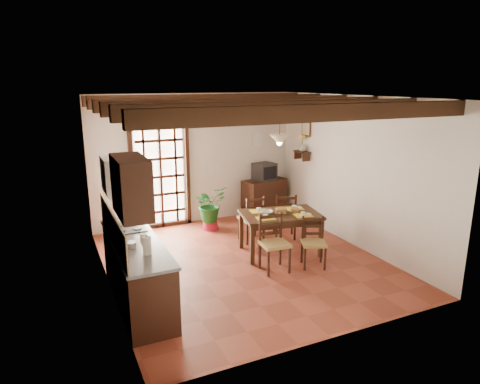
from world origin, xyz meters
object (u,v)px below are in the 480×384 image
chair_far_right (284,224)px  chair_near_right (313,251)px  crt_tv (264,171)px  chair_near_left (274,253)px  chair_far_left (251,226)px  potted_plant (210,203)px  pendant_lamp (279,138)px  kitchen_counter (137,270)px  dining_table (280,218)px  sideboard (264,198)px

chair_far_right → chair_near_right: bearing=101.5°
crt_tv → chair_far_right: bearing=-114.6°
chair_near_left → chair_far_left: size_ratio=1.03×
potted_plant → pendant_lamp: bearing=-66.6°
chair_far_left → pendant_lamp: 1.92m
pendant_lamp → chair_near_right: bearing=-76.1°
kitchen_counter → pendant_lamp: bearing=16.9°
dining_table → crt_tv: bearing=80.3°
chair_near_right → chair_far_right: bearing=103.2°
sideboard → potted_plant: potted_plant is taller
chair_far_left → potted_plant: 1.12m
kitchen_counter → chair_near_right: (2.94, -0.03, -0.21)m
kitchen_counter → chair_near_left: size_ratio=2.38×
pendant_lamp → chair_far_left: bearing=107.5°
chair_near_left → chair_far_right: chair_near_left is taller
chair_near_left → potted_plant: size_ratio=0.49×
crt_tv → pendant_lamp: (-0.77, -1.99, 1.03)m
dining_table → potted_plant: 1.86m
sideboard → crt_tv: 0.62m
kitchen_counter → chair_far_right: 3.47m
kitchen_counter → potted_plant: (2.03, 2.45, 0.10)m
chair_near_left → chair_far_right: size_ratio=1.02×
chair_near_right → sideboard: (0.56, 2.85, 0.16)m
chair_far_left → sideboard: bearing=-128.6°
pendant_lamp → chair_near_left: bearing=-122.8°
dining_table → chair_far_left: 0.86m
kitchen_counter → pendant_lamp: pendant_lamp is taller
dining_table → chair_near_left: 0.86m
kitchen_counter → chair_far_right: (3.19, 1.36, -0.18)m
chair_near_right → sideboard: 2.91m
dining_table → chair_far_right: (0.46, 0.63, -0.36)m
chair_near_right → sideboard: bearing=102.4°
kitchen_counter → dining_table: kitchen_counter is taller
kitchen_counter → pendant_lamp: 3.27m
sideboard → chair_far_left: bearing=-139.4°
chair_near_right → chair_far_left: bearing=129.0°
chair_far_left → pendant_lamp: (0.21, -0.65, 1.79)m
pendant_lamp → chair_far_right: bearing=48.7°
kitchen_counter → chair_near_left: kitchen_counter is taller
chair_near_left → potted_plant: (-0.23, 2.35, 0.27)m
potted_plant → chair_near_left: bearing=-84.3°
dining_table → chair_near_right: size_ratio=1.80×
sideboard → pendant_lamp: size_ratio=1.19×
kitchen_counter → chair_near_right: size_ratio=2.67×
chair_far_left → crt_tv: 1.82m
chair_far_left → sideboard: (0.98, 1.34, 0.14)m
chair_near_right → chair_far_right: size_ratio=0.91×
chair_near_right → potted_plant: (-0.91, 2.48, 0.31)m
sideboard → potted_plant: size_ratio=0.52×
sideboard → chair_near_left: bearing=-127.8°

